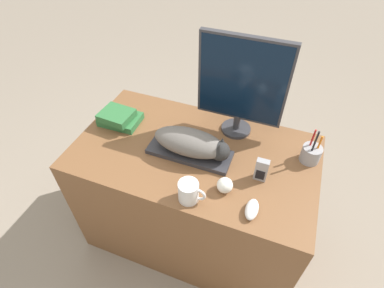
# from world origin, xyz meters

# --- Properties ---
(ground_plane) EXTENTS (12.00, 12.00, 0.00)m
(ground_plane) POSITION_xyz_m (0.00, 0.00, 0.00)
(ground_plane) COLOR gray
(desk) EXTENTS (1.23, 0.71, 0.76)m
(desk) POSITION_xyz_m (0.00, 0.35, 0.38)
(desk) COLOR brown
(desk) RESTS_ON ground_plane
(keyboard) EXTENTS (0.42, 0.15, 0.02)m
(keyboard) POSITION_xyz_m (-0.01, 0.32, 0.78)
(keyboard) COLOR #2D2D33
(keyboard) RESTS_ON desk
(cat) EXTENTS (0.38, 0.16, 0.12)m
(cat) POSITION_xyz_m (0.00, 0.32, 0.85)
(cat) COLOR #66605B
(cat) RESTS_ON keyboard
(monitor) EXTENTS (0.44, 0.16, 0.53)m
(monitor) POSITION_xyz_m (0.15, 0.58, 1.06)
(monitor) COLOR #333338
(monitor) RESTS_ON desk
(computer_mouse) EXTENTS (0.05, 0.11, 0.04)m
(computer_mouse) POSITION_xyz_m (0.35, 0.10, 0.78)
(computer_mouse) COLOR silver
(computer_mouse) RESTS_ON desk
(coffee_mug) EXTENTS (0.12, 0.09, 0.10)m
(coffee_mug) POSITION_xyz_m (0.08, 0.07, 0.82)
(coffee_mug) COLOR silver
(coffee_mug) RESTS_ON desk
(pen_cup) EXTENTS (0.09, 0.09, 0.20)m
(pen_cup) POSITION_xyz_m (0.55, 0.50, 0.81)
(pen_cup) COLOR #939399
(pen_cup) RESTS_ON desk
(baseball) EXTENTS (0.07, 0.07, 0.07)m
(baseball) POSITION_xyz_m (0.21, 0.17, 0.80)
(baseball) COLOR silver
(baseball) RESTS_ON desk
(phone) EXTENTS (0.06, 0.03, 0.12)m
(phone) POSITION_xyz_m (0.35, 0.29, 0.82)
(phone) COLOR #99999E
(phone) RESTS_ON desk
(book_stack) EXTENTS (0.22, 0.18, 0.08)m
(book_stack) POSITION_xyz_m (-0.47, 0.41, 0.80)
(book_stack) COLOR #2D6B38
(book_stack) RESTS_ON desk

